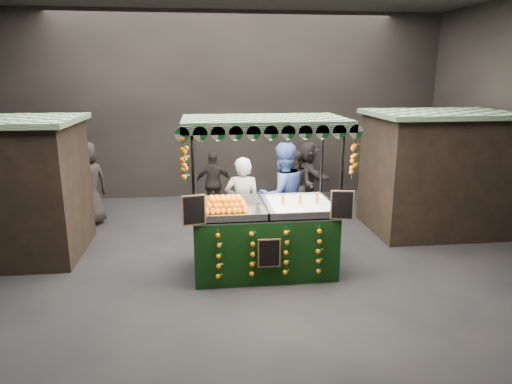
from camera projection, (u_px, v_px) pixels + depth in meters
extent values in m
plane|color=black|center=(242.00, 265.00, 8.31)|extent=(12.00, 12.00, 0.00)
cube|color=black|center=(225.00, 107.00, 12.49)|extent=(12.00, 0.10, 5.00)
cube|color=black|center=(311.00, 215.00, 2.88)|extent=(12.00, 0.10, 5.00)
cube|color=black|center=(0.00, 192.00, 8.45)|extent=(2.80, 2.00, 2.50)
cube|color=black|center=(437.00, 174.00, 9.95)|extent=(2.80, 2.00, 2.50)
cube|color=#135A22|center=(443.00, 114.00, 9.63)|extent=(3.00, 2.20, 0.10)
cube|color=black|center=(263.00, 241.00, 7.96)|extent=(2.37, 1.30, 1.08)
cube|color=silver|center=(263.00, 210.00, 7.82)|extent=(2.37, 1.30, 0.04)
cylinder|color=black|center=(195.00, 212.00, 7.05)|extent=(0.05, 0.05, 2.59)
cylinder|color=black|center=(340.00, 207.00, 7.31)|extent=(0.05, 0.05, 2.59)
cylinder|color=black|center=(195.00, 192.00, 8.23)|extent=(0.05, 0.05, 2.59)
cylinder|color=black|center=(320.00, 189.00, 8.50)|extent=(0.05, 0.05, 2.59)
cube|color=#135A22|center=(264.00, 120.00, 7.44)|extent=(2.64, 1.57, 0.09)
cube|color=silver|center=(301.00, 205.00, 7.88)|extent=(1.06, 1.17, 0.09)
cube|color=black|center=(194.00, 210.00, 6.97)|extent=(0.36, 0.10, 0.47)
cube|color=black|center=(342.00, 205.00, 7.24)|extent=(0.36, 0.10, 0.47)
cube|color=black|center=(269.00, 253.00, 7.28)|extent=(0.37, 0.03, 0.47)
imported|color=gray|center=(243.00, 205.00, 8.73)|extent=(0.74, 0.54, 1.87)
imported|color=navy|center=(282.00, 196.00, 8.93)|extent=(1.21, 1.05, 2.10)
imported|color=#2E2725|center=(51.00, 185.00, 10.53)|extent=(0.68, 0.49, 1.74)
imported|color=black|center=(297.00, 188.00, 10.41)|extent=(1.05, 1.00, 1.71)
imported|color=black|center=(214.00, 183.00, 11.14)|extent=(0.92, 0.40, 1.56)
imported|color=black|center=(309.00, 172.00, 12.38)|extent=(1.07, 1.18, 1.59)
imported|color=#272320|center=(87.00, 184.00, 10.31)|extent=(1.12, 1.06, 1.93)
imported|color=#2E2725|center=(307.00, 176.00, 11.57)|extent=(0.84, 1.67, 1.72)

